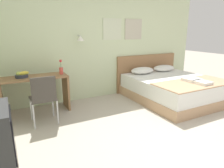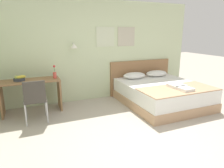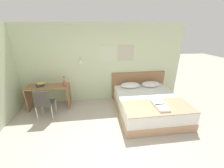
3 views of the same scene
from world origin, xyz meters
name	(u,v)px [view 3 (image 3 of 3)]	position (x,y,z in m)	size (l,w,h in m)	color
ground_plane	(105,158)	(0.00, 0.00, 0.00)	(24.00, 24.00, 0.00)	#B2A899
wall_back	(98,64)	(0.01, 2.64, 1.33)	(5.98, 0.31, 2.65)	beige
bed	(148,105)	(1.48, 1.50, 0.27)	(1.86, 2.09, 0.55)	tan
headboard	(138,85)	(1.48, 2.58, 0.50)	(1.98, 0.06, 1.00)	#8E6642
pillow_left	(130,85)	(1.10, 2.29, 0.63)	(0.67, 0.42, 0.17)	white
pillow_right	(151,84)	(1.85, 2.29, 0.63)	(0.67, 0.42, 0.17)	white
throw_blanket	(158,107)	(1.48, 0.90, 0.56)	(1.80, 0.84, 0.02)	tan
folded_towel_near_foot	(158,102)	(1.55, 1.04, 0.60)	(0.34, 0.34, 0.06)	white
folded_towel_mid_bed	(163,108)	(1.53, 0.75, 0.60)	(0.28, 0.33, 0.06)	white
desk	(49,93)	(-1.63, 2.23, 0.54)	(1.29, 0.53, 0.77)	#8E6642
desk_chair	(44,102)	(-1.57, 1.58, 0.54)	(0.45, 0.45, 0.91)	#3D3833
fruit_bowl	(40,85)	(-1.85, 2.25, 0.82)	(0.28, 0.24, 0.12)	#333842
flower_vase	(65,82)	(-1.08, 2.20, 0.88)	(0.08, 0.08, 0.31)	#D14C42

